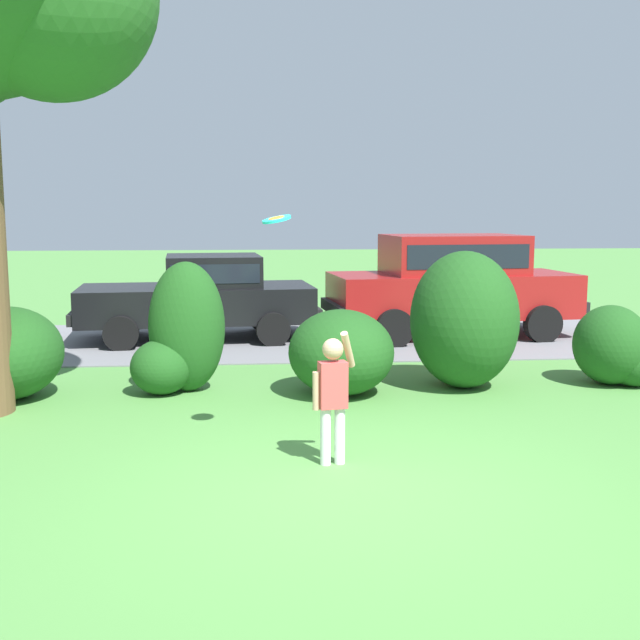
# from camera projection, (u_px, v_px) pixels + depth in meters

# --- Properties ---
(ground_plane) EXTENTS (80.00, 80.00, 0.00)m
(ground_plane) POSITION_uv_depth(u_px,v_px,m) (351.00, 492.00, 6.73)
(ground_plane) COLOR #518E42
(driveway_strip) EXTENTS (28.00, 4.40, 0.02)m
(driveway_strip) POSITION_uv_depth(u_px,v_px,m) (300.00, 340.00, 14.46)
(driveway_strip) COLOR slate
(driveway_strip) RESTS_ON ground
(shrub_near_tree) EXTENTS (1.41, 1.60, 1.18)m
(shrub_near_tree) POSITION_uv_depth(u_px,v_px,m) (5.00, 356.00, 9.96)
(shrub_near_tree) COLOR #1E511C
(shrub_near_tree) RESTS_ON ground
(shrub_centre_left) EXTENTS (1.23, 0.97, 1.72)m
(shrub_centre_left) POSITION_uv_depth(u_px,v_px,m) (181.00, 337.00, 10.34)
(shrub_centre_left) COLOR #1E511C
(shrub_centre_left) RESTS_ON ground
(shrub_centre) EXTENTS (1.37, 1.52, 1.11)m
(shrub_centre) POSITION_uv_depth(u_px,v_px,m) (341.00, 352.00, 10.23)
(shrub_centre) COLOR #1E511C
(shrub_centre) RESTS_ON ground
(shrub_centre_right) EXTENTS (1.44, 1.67, 1.85)m
(shrub_centre_right) POSITION_uv_depth(u_px,v_px,m) (464.00, 320.00, 10.59)
(shrub_centre_right) COLOR #1E511C
(shrub_centre_right) RESTS_ON ground
(shrub_far_end) EXTENTS (1.13, 1.12, 1.10)m
(shrub_far_end) POSITION_uv_depth(u_px,v_px,m) (616.00, 349.00, 10.80)
(shrub_far_end) COLOR #1E511C
(shrub_far_end) RESTS_ON ground
(parked_sedan) EXTENTS (4.54, 2.39, 1.56)m
(parked_sedan) POSITION_uv_depth(u_px,v_px,m) (202.00, 294.00, 14.45)
(parked_sedan) COLOR black
(parked_sedan) RESTS_ON ground
(parked_suv) EXTENTS (4.86, 2.45, 1.92)m
(parked_suv) POSITION_uv_depth(u_px,v_px,m) (452.00, 280.00, 14.76)
(parked_suv) COLOR maroon
(parked_suv) RESTS_ON ground
(child_thrower) EXTENTS (0.43, 0.31, 1.29)m
(child_thrower) POSITION_uv_depth(u_px,v_px,m) (333.00, 390.00, 7.38)
(child_thrower) COLOR white
(child_thrower) RESTS_ON ground
(frisbee) EXTENTS (0.29, 0.28, 0.12)m
(frisbee) POSITION_uv_depth(u_px,v_px,m) (277.00, 219.00, 7.50)
(frisbee) COLOR #1EB7B2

